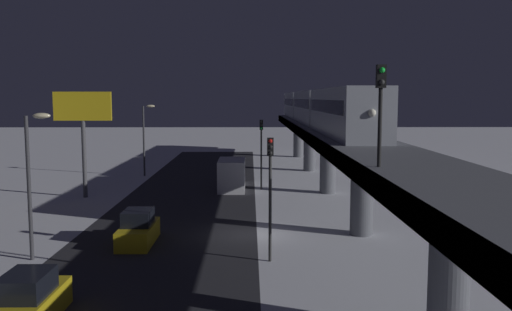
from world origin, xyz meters
name	(u,v)px	position (x,y,z in m)	size (l,w,h in m)	color
ground_plane	(249,235)	(0.00, 0.00, 0.00)	(240.00, 240.00, 0.00)	white
avenue_asphalt	(168,235)	(4.99, 0.00, 0.00)	(11.00, 101.57, 0.01)	#28282D
elevated_railway	(361,156)	(-6.85, 0.00, 4.90)	(5.00, 101.57, 5.69)	slate
subway_train	(314,106)	(-6.94, -25.39, 7.47)	(2.94, 55.47, 3.40)	#999EA8
rail_signal	(381,98)	(-5.18, 11.39, 8.42)	(0.36, 0.41, 4.00)	black
sedan_yellow	(28,304)	(8.19, 13.07, 0.80)	(1.80, 4.60, 1.97)	gold
sedan_yellow_2	(138,230)	(6.39, 1.93, 0.80)	(1.80, 4.33, 1.97)	gold
box_truck	(232,174)	(1.59, -17.13, 1.35)	(2.40, 7.40, 2.80)	silver
traffic_light_near	(270,181)	(-1.11, 5.41, 4.20)	(0.32, 0.44, 6.40)	#2D2D2D
traffic_light_mid	(261,144)	(-1.11, -16.43, 4.20)	(0.32, 0.44, 6.40)	#2D2D2D
commercial_billboard	(83,117)	(13.89, -12.67, 6.83)	(4.80, 0.36, 8.90)	#4C4C51
street_lamp_near	(33,168)	(11.07, 5.00, 4.81)	(1.35, 0.44, 7.65)	#38383D
street_lamp_far	(146,131)	(11.07, -25.00, 4.81)	(1.35, 0.44, 7.65)	#38383D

